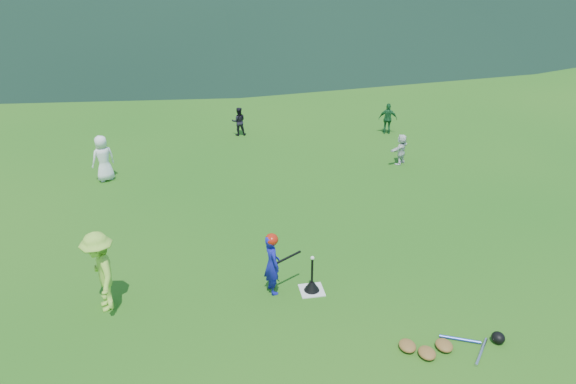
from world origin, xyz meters
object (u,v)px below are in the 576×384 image
object	(u,v)px
home_plate	(312,290)
fielder_a	(103,158)
fielder_d	(401,149)
fielder_c	(388,119)
fielder_b	(239,121)
adult_coach	(101,272)
batter_child	(272,264)
batting_tee	(312,285)
equipment_pile	(445,346)

from	to	relation	value
home_plate	fielder_a	size ratio (longest dim) A/B	0.36
fielder_a	fielder_d	xyz separation A→B (m)	(8.26, -0.37, -0.18)
fielder_c	fielder_b	bearing A→B (deg)	10.31
fielder_b	fielder_c	size ratio (longest dim) A/B	0.91
fielder_b	adult_coach	bearing A→B (deg)	70.15
fielder_a	fielder_c	distance (m)	9.00
fielder_c	batter_child	bearing A→B (deg)	76.48
fielder_b	fielder_c	distance (m)	4.87
home_plate	fielder_a	world-z (taller)	fielder_a
batter_child	adult_coach	xyz separation A→B (m)	(-3.06, 0.06, 0.16)
batting_tee	adult_coach	bearing A→B (deg)	177.15
fielder_c	fielder_d	bearing A→B (deg)	98.16
fielder_b	fielder_d	xyz separation A→B (m)	(4.34, -3.23, -0.02)
fielder_b	batter_child	bearing A→B (deg)	89.48
fielder_b	equipment_pile	world-z (taller)	fielder_b
fielder_c	batting_tee	bearing A→B (deg)	80.80
batter_child	adult_coach	distance (m)	3.07
batter_child	batting_tee	xyz separation A→B (m)	(0.74, -0.13, -0.48)
adult_coach	fielder_b	size ratio (longest dim) A/B	1.66
adult_coach	fielder_c	bearing A→B (deg)	119.00
fielder_a	batting_tee	world-z (taller)	fielder_a
batting_tee	equipment_pile	size ratio (longest dim) A/B	0.38
equipment_pile	batting_tee	bearing A→B (deg)	132.49
adult_coach	home_plate	bearing A→B (deg)	72.09
fielder_a	equipment_pile	world-z (taller)	fielder_a
adult_coach	fielder_a	xyz separation A→B (m)	(-0.59, 5.77, -0.14)
fielder_b	batting_tee	bearing A→B (deg)	94.29
fielder_b	fielder_d	bearing A→B (deg)	144.53
home_plate	adult_coach	xyz separation A→B (m)	(-3.80, 0.19, 0.76)
adult_coach	fielder_d	distance (m)	9.38
fielder_a	batting_tee	bearing A→B (deg)	96.64
adult_coach	batting_tee	bearing A→B (deg)	72.09
fielder_a	batting_tee	xyz separation A→B (m)	(4.39, -5.96, -0.50)
adult_coach	fielder_b	distance (m)	9.26
fielder_c	adult_coach	bearing A→B (deg)	63.17
batter_child	batting_tee	world-z (taller)	batter_child
batter_child	fielder_c	bearing A→B (deg)	-44.58
home_plate	equipment_pile	distance (m)	2.67
fielder_c	batting_tee	xyz separation A→B (m)	(-4.35, -8.08, -0.38)
fielder_a	fielder_b	xyz separation A→B (m)	(3.92, 2.86, -0.17)
adult_coach	fielder_d	bearing A→B (deg)	110.08
equipment_pile	fielder_a	bearing A→B (deg)	128.01
fielder_b	home_plate	bearing A→B (deg)	94.29
fielder_c	fielder_d	size ratio (longest dim) A/B	1.14
fielder_d	batting_tee	bearing A→B (deg)	14.62
adult_coach	fielder_b	world-z (taller)	adult_coach
batter_child	fielder_c	distance (m)	9.43
batter_child	batting_tee	size ratio (longest dim) A/B	1.79
adult_coach	equipment_pile	xyz separation A→B (m)	(5.60, -2.16, -0.71)
fielder_d	equipment_pile	distance (m)	7.84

